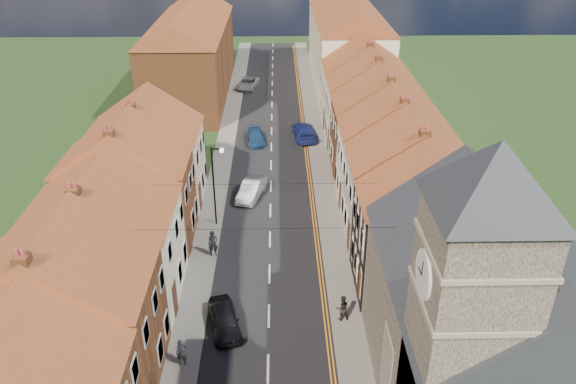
# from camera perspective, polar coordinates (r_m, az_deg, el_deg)

# --- Properties ---
(road) EXTENTS (7.00, 90.00, 0.02)m
(road) POSITION_cam_1_polar(r_m,az_deg,el_deg) (49.69, -1.73, 2.75)
(road) COLOR black
(road) RESTS_ON ground
(pavement_left) EXTENTS (1.80, 90.00, 0.12)m
(pavement_left) POSITION_cam_1_polar(r_m,az_deg,el_deg) (49.92, -6.79, 2.74)
(pavement_left) COLOR gray
(pavement_left) RESTS_ON ground
(pavement_right) EXTENTS (1.80, 90.00, 0.12)m
(pavement_right) POSITION_cam_1_polar(r_m,az_deg,el_deg) (49.81, 3.34, 2.84)
(pavement_right) COLOR gray
(pavement_right) RESTS_ON ground
(church) EXTENTS (11.25, 14.25, 15.20)m
(church) POSITION_cam_1_polar(r_m,az_deg,el_deg) (25.45, 19.66, -11.30)
(church) COLOR #3A3029
(church) RESTS_ON ground
(cottage_r_tudor) EXTENTS (8.30, 5.20, 9.00)m
(cottage_r_tudor) POSITION_cam_1_polar(r_m,az_deg,el_deg) (33.47, 14.05, -3.07)
(cottage_r_tudor) COLOR beige
(cottage_r_tudor) RESTS_ON ground
(cottage_r_white_near) EXTENTS (8.30, 6.00, 9.00)m
(cottage_r_white_near) POSITION_cam_1_polar(r_m,az_deg,el_deg) (38.05, 12.20, 1.16)
(cottage_r_white_near) COLOR #B6B5AC
(cottage_r_white_near) RESTS_ON ground
(cottage_r_cream_mid) EXTENTS (8.30, 5.20, 9.00)m
(cottage_r_cream_mid) POSITION_cam_1_polar(r_m,az_deg,el_deg) (42.80, 10.71, 4.46)
(cottage_r_cream_mid) COLOR beige
(cottage_r_cream_mid) RESTS_ON ground
(cottage_r_pink) EXTENTS (8.30, 6.00, 9.00)m
(cottage_r_pink) POSITION_cam_1_polar(r_m,az_deg,el_deg) (47.70, 9.51, 7.08)
(cottage_r_pink) COLOR brown
(cottage_r_pink) RESTS_ON ground
(cottage_r_white_far) EXTENTS (8.30, 5.20, 9.00)m
(cottage_r_white_far) POSITION_cam_1_polar(r_m,az_deg,el_deg) (52.70, 8.53, 9.22)
(cottage_r_white_far) COLOR beige
(cottage_r_white_far) RESTS_ON ground
(cottage_r_cream_far) EXTENTS (8.30, 6.00, 9.00)m
(cottage_r_cream_far) POSITION_cam_1_polar(r_m,az_deg,el_deg) (57.77, 7.70, 10.97)
(cottage_r_cream_far) COLOR beige
(cottage_r_cream_far) RESTS_ON ground
(cottage_l_cream) EXTENTS (8.30, 6.30, 9.10)m
(cottage_l_cream) POSITION_cam_1_polar(r_m,az_deg,el_deg) (28.26, -21.79, -10.82)
(cottage_l_cream) COLOR brown
(cottage_l_cream) RESTS_ON ground
(cottage_l_white) EXTENTS (8.30, 6.90, 8.80)m
(cottage_l_white) POSITION_cam_1_polar(r_m,az_deg,el_deg) (33.25, -18.34, -4.16)
(cottage_l_white) COLOR beige
(cottage_l_white) RESTS_ON ground
(cottage_l_brick_mid) EXTENTS (8.30, 5.70, 9.10)m
(cottage_l_brick_mid) POSITION_cam_1_polar(r_m,az_deg,el_deg) (38.27, -16.01, 0.92)
(cottage_l_brick_mid) COLOR brown
(cottage_l_brick_mid) RESTS_ON ground
(cottage_l_pink) EXTENTS (8.30, 6.30, 8.80)m
(cottage_l_pink) POSITION_cam_1_polar(r_m,az_deg,el_deg) (43.42, -14.27, 4.26)
(cottage_l_pink) COLOR beige
(cottage_l_pink) RESTS_ON ground
(block_right_far) EXTENTS (8.30, 24.20, 10.50)m
(block_right_far) POSITION_cam_1_polar(r_m,az_deg,el_deg) (72.21, 6.01, 15.22)
(block_right_far) COLOR beige
(block_right_far) RESTS_ON ground
(block_left_far) EXTENTS (8.30, 24.20, 10.50)m
(block_left_far) POSITION_cam_1_polar(r_m,az_deg,el_deg) (67.55, -9.84, 14.06)
(block_left_far) COLOR brown
(block_left_far) RESTS_ON ground
(lamppost) EXTENTS (0.88, 0.15, 6.00)m
(lamppost) POSITION_cam_1_polar(r_m,az_deg,el_deg) (39.40, -7.45, 1.05)
(lamppost) COLOR black
(lamppost) RESTS_ON pavement_left
(car_near) EXTENTS (2.37, 4.01, 1.28)m
(car_near) POSITION_cam_1_polar(r_m,az_deg,el_deg) (31.80, -6.51, -12.73)
(car_near) COLOR black
(car_near) RESTS_ON ground
(car_mid) EXTENTS (2.46, 4.32, 1.35)m
(car_mid) POSITION_cam_1_polar(r_m,az_deg,el_deg) (44.27, -3.73, 0.28)
(car_mid) COLOR #A8A9AF
(car_mid) RESTS_ON ground
(car_far) EXTENTS (2.00, 4.02, 1.12)m
(car_far) POSITION_cam_1_polar(r_m,az_deg,el_deg) (54.21, -3.30, 5.60)
(car_far) COLOR navy
(car_far) RESTS_ON ground
(car_distant) EXTENTS (3.04, 4.93, 1.27)m
(car_distant) POSITION_cam_1_polar(r_m,az_deg,el_deg) (70.05, -4.13, 10.94)
(car_distant) COLOR #A0A3A7
(car_distant) RESTS_ON ground
(pedestrian_left) EXTENTS (0.63, 0.49, 1.55)m
(pedestrian_left) POSITION_cam_1_polar(r_m,az_deg,el_deg) (29.86, -10.76, -15.75)
(pedestrian_left) COLOR #222227
(pedestrian_left) RESTS_ON pavement_left
(pedestrian_right) EXTENTS (0.84, 0.70, 1.57)m
(pedestrian_right) POSITION_cam_1_polar(r_m,az_deg,el_deg) (32.06, 5.53, -11.64)
(pedestrian_right) COLOR black
(pedestrian_right) RESTS_ON pavement_right
(car_far_b) EXTENTS (2.59, 5.16, 1.44)m
(car_far_b) POSITION_cam_1_polar(r_m,az_deg,el_deg) (55.10, 1.65, 6.20)
(car_far_b) COLOR navy
(car_far_b) RESTS_ON ground
(pedestrian_left_b) EXTENTS (0.75, 0.58, 1.82)m
(pedestrian_left_b) POSITION_cam_1_polar(r_m,az_deg,el_deg) (37.21, -7.62, -5.21)
(pedestrian_left_b) COLOR black
(pedestrian_left_b) RESTS_ON pavement_left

